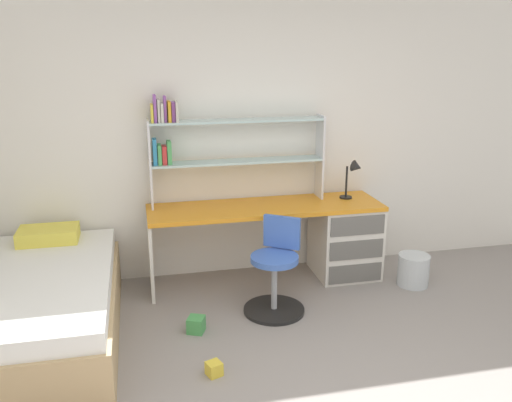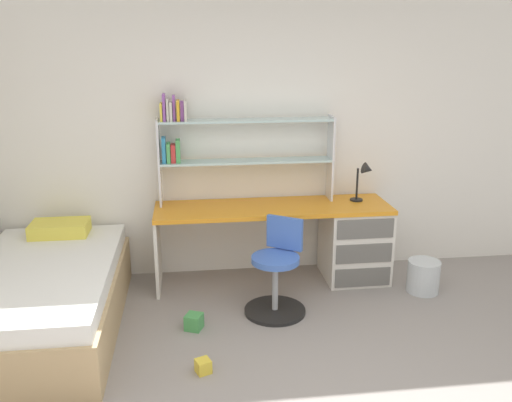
# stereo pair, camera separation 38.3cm
# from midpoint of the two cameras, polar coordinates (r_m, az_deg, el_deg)

# --- Properties ---
(room_shell) EXTENTS (6.15, 6.17, 2.67)m
(room_shell) POSITION_cam_midpoint_polar(r_m,az_deg,el_deg) (3.83, -16.91, 2.57)
(room_shell) COLOR white
(room_shell) RESTS_ON ground_plane
(desk) EXTENTS (2.18, 0.61, 0.75)m
(desk) POSITION_cam_midpoint_polar(r_m,az_deg,el_deg) (5.22, 5.23, -3.59)
(desk) COLOR orange
(desk) RESTS_ON ground_plane
(bookshelf_hutch) EXTENTS (1.62, 0.22, 1.02)m
(bookshelf_hutch) POSITION_cam_midpoint_polar(r_m,az_deg,el_deg) (4.95, -6.55, 6.24)
(bookshelf_hutch) COLOR silver
(bookshelf_hutch) RESTS_ON desk
(desk_lamp) EXTENTS (0.20, 0.17, 0.38)m
(desk_lamp) POSITION_cam_midpoint_polar(r_m,az_deg,el_deg) (5.19, 8.30, 2.91)
(desk_lamp) COLOR black
(desk_lamp) RESTS_ON desk
(swivel_chair) EXTENTS (0.52, 0.52, 0.80)m
(swivel_chair) POSITION_cam_midpoint_polar(r_m,az_deg,el_deg) (4.57, -0.34, -7.96)
(swivel_chair) COLOR black
(swivel_chair) RESTS_ON ground_plane
(bed_platform) EXTENTS (1.14, 1.99, 0.66)m
(bed_platform) POSITION_cam_midpoint_polar(r_m,az_deg,el_deg) (4.54, -24.27, -10.32)
(bed_platform) COLOR tan
(bed_platform) RESTS_ON ground_plane
(waste_bin) EXTENTS (0.29, 0.29, 0.30)m
(waste_bin) POSITION_cam_midpoint_polar(r_m,az_deg,el_deg) (5.25, 14.33, -7.13)
(waste_bin) COLOR silver
(waste_bin) RESTS_ON ground_plane
(toy_block_yellow_0) EXTENTS (0.13, 0.13, 0.10)m
(toy_block_yellow_0) POSITION_cam_midpoint_polar(r_m,az_deg,el_deg) (3.90, -7.42, -17.27)
(toy_block_yellow_0) COLOR gold
(toy_block_yellow_0) RESTS_ON ground_plane
(toy_block_green_1) EXTENTS (0.16, 0.16, 0.13)m
(toy_block_green_1) POSITION_cam_midpoint_polar(r_m,az_deg,el_deg) (4.40, -8.91, -12.87)
(toy_block_green_1) COLOR #479E51
(toy_block_green_1) RESTS_ON ground_plane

